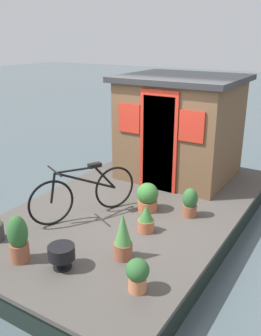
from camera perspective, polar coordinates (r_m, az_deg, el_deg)
The scene contains 11 objects.
ground_plane at distance 6.39m, azimuth 0.95°, elevation -9.12°, with size 60.00×60.00×0.00m, color #4C5B60.
houseboat_deck at distance 6.29m, azimuth 0.97°, elevation -7.36°, with size 5.48×3.25×0.44m.
houseboat_cabin at distance 7.24m, azimuth 7.68°, elevation 6.35°, with size 1.98×2.21×1.96m.
bicycle at distance 5.69m, azimuth -7.14°, elevation -3.80°, with size 1.62×0.83×0.84m.
potted_plant_rosemary at distance 5.30m, azimuth 2.43°, elevation -7.92°, with size 0.24×0.24×0.40m.
potted_plant_lavender at distance 5.90m, azimuth 2.63°, elevation -4.49°, with size 0.35×0.35×0.46m.
potted_plant_fern at distance 4.65m, azimuth -1.17°, elevation -10.64°, with size 0.24×0.24×0.62m.
potted_plant_ivy at distance 4.80m, azimuth -16.99°, elevation -10.46°, with size 0.25×0.25×0.62m.
potted_plant_mint at distance 5.78m, azimuth 9.19°, elevation -5.28°, with size 0.24×0.24×0.46m.
potted_plant_thyme at distance 4.16m, azimuth 1.09°, elevation -16.09°, with size 0.26×0.26×0.40m.
charcoal_grill at distance 4.60m, azimuth -10.63°, elevation -12.81°, with size 0.33×0.33×0.30m.
Camera 1 is at (-4.81, -2.85, 3.10)m, focal length 39.39 mm.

